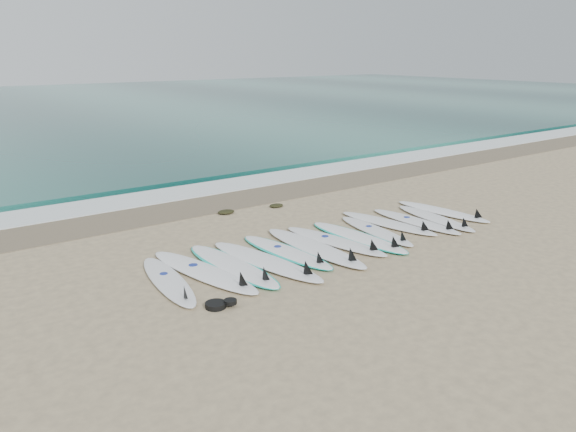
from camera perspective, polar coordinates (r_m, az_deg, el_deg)
ground at (r=11.41m, az=4.50°, el=-2.66°), size 120.00×120.00×0.00m
ocean at (r=41.43m, az=-26.59°, el=9.61°), size 120.00×55.00×0.03m
wet_sand_band at (r=14.63m, az=-5.99°, el=1.62°), size 120.00×1.80×0.01m
foam_band at (r=15.81m, az=-8.56°, el=2.71°), size 120.00×1.40×0.04m
wave_crest at (r=17.12m, az=-10.92°, el=3.75°), size 120.00×1.00×0.10m
surfboard_0 at (r=9.57m, az=-11.97°, el=-6.51°), size 0.81×2.47×0.31m
surfboard_1 at (r=9.82m, az=-8.36°, el=-5.64°), size 1.06×2.86×0.36m
surfboard_2 at (r=10.07m, az=-5.57°, el=-5.04°), size 0.78×2.74×0.34m
surfboard_3 at (r=10.19m, az=-2.04°, el=-4.64°), size 1.02×2.91×0.37m
surfboard_4 at (r=10.70m, az=-0.08°, el=-3.67°), size 0.82×2.55×0.32m
surfboard_5 at (r=10.88m, az=2.91°, el=-3.24°), size 0.65×2.91×0.37m
surfboard_6 at (r=11.30m, az=5.03°, el=-2.57°), size 0.95×2.63×0.33m
surfboard_7 at (r=11.61m, az=7.26°, el=-2.16°), size 0.78×2.66×0.33m
surfboard_8 at (r=12.05m, az=9.07°, el=-1.52°), size 0.77×2.41×0.30m
surfboard_9 at (r=12.62m, az=10.33°, el=-0.73°), size 0.91×2.57×0.32m
surfboard_10 at (r=12.88m, az=13.02°, el=-0.54°), size 0.58×2.48×0.32m
surfboard_11 at (r=13.23m, az=14.91°, el=-0.24°), size 0.78×2.45×0.31m
surfboard_12 at (r=13.84m, az=15.62°, el=0.45°), size 0.79×2.54×0.32m
seaweed_near at (r=13.44m, az=-6.31°, el=0.43°), size 0.41×0.32×0.08m
seaweed_far at (r=13.92m, az=-1.20°, el=1.08°), size 0.37×0.29×0.07m
leash_coil at (r=8.64m, az=-7.03°, el=-8.89°), size 0.46×0.36×0.11m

